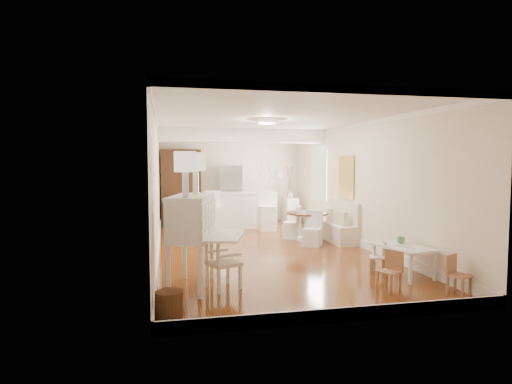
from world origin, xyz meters
name	(u,v)px	position (x,y,z in m)	size (l,w,h in m)	color
room	(260,159)	(0.04, 0.32, 1.98)	(9.00, 9.04, 2.82)	brown
secretary_bureau	(191,242)	(-1.70, -2.71, 0.71)	(1.11, 1.13, 1.42)	white
gustavian_armchair	(223,262)	(-1.23, -2.84, 0.41)	(0.47, 0.47, 0.82)	silver
wicker_basket	(169,305)	(-2.05, -3.93, 0.17)	(0.34, 0.34, 0.34)	#4A2A17
kids_table	(403,261)	(1.84, -2.72, 0.25)	(0.60, 1.00, 0.50)	white
kids_chair_a	(389,271)	(1.15, -3.49, 0.30)	(0.29, 0.29, 0.61)	#A76E4B
kids_chair_b	(378,257)	(1.52, -2.44, 0.27)	(0.26, 0.26, 0.54)	#9C7547
kids_chair_c	(459,275)	(2.06, -3.83, 0.29)	(0.28, 0.28, 0.58)	#AA714D
banquette	(337,221)	(1.99, 0.50, 0.49)	(0.52, 1.60, 0.98)	silver
dining_table	(307,227)	(1.29, 0.66, 0.35)	(1.02, 1.02, 0.70)	#442816
slip_chair_near	(312,229)	(1.19, 0.01, 0.40)	(0.38, 0.40, 0.81)	silver
slip_chair_far	(292,222)	(1.02, 1.05, 0.41)	(0.39, 0.40, 0.82)	white
breakfast_counter	(241,210)	(0.10, 3.10, 0.52)	(2.05, 0.65, 1.03)	white
bar_stool_left	(214,212)	(-0.77, 2.40, 0.56)	(0.45, 0.45, 1.13)	white
bar_stool_right	(267,211)	(0.68, 2.37, 0.55)	(0.44, 0.44, 1.10)	white
pantry_cabinet	(181,187)	(-1.60, 4.18, 1.15)	(1.20, 0.60, 2.30)	#381E11
fridge	(242,194)	(0.30, 4.15, 0.90)	(0.75, 0.65, 1.80)	silver
sideboard	(290,210)	(1.77, 3.78, 0.39)	(0.37, 0.82, 0.79)	silver
pencil_cup	(401,240)	(1.93, -2.47, 0.56)	(0.14, 0.14, 0.11)	#5B9D67
branch_vase	(290,195)	(1.79, 3.77, 0.89)	(0.20, 0.20, 0.21)	white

